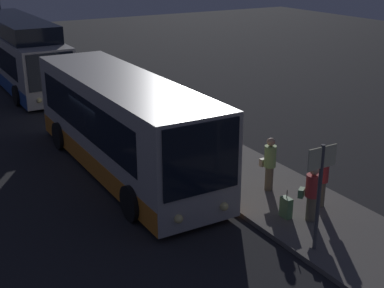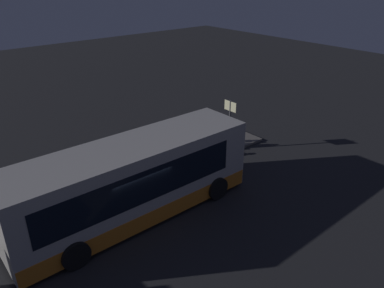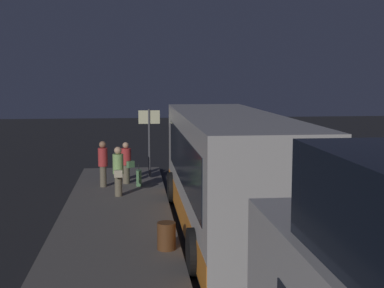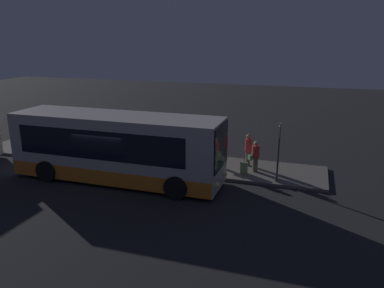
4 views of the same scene
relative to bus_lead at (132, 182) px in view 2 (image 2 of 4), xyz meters
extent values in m
plane|color=#232326|center=(-0.24, -0.17, -1.60)|extent=(80.00, 80.00, 0.00)
cube|color=#605B56|center=(-0.24, 3.09, -1.53)|extent=(20.00, 3.32, 0.14)
cube|color=#B2ADA8|center=(0.04, 0.00, 0.10)|extent=(10.14, 2.55, 3.02)
cube|color=orange|center=(0.04, 0.00, -1.07)|extent=(10.09, 2.57, 0.70)
cube|color=black|center=(-0.21, 0.00, 0.46)|extent=(8.31, 2.58, 1.33)
cube|color=black|center=(5.13, 0.00, 0.54)|extent=(0.06, 2.24, 1.93)
sphere|color=#F9E58C|center=(5.15, 0.70, -0.97)|extent=(0.24, 0.24, 0.24)
sphere|color=#F9E58C|center=(5.15, -0.70, -0.97)|extent=(0.24, 0.24, 0.24)
cylinder|color=black|center=(3.49, 1.27, -1.08)|extent=(1.03, 0.30, 1.03)
cylinder|color=black|center=(3.49, -1.27, -1.08)|extent=(1.03, 0.30, 1.03)
cylinder|color=black|center=(-3.10, 1.27, -1.08)|extent=(1.03, 0.30, 1.03)
cylinder|color=black|center=(-3.10, -1.27, -1.08)|extent=(1.03, 0.30, 1.03)
cylinder|color=#6B604C|center=(6.23, 2.84, -1.10)|extent=(0.38, 0.38, 0.72)
cylinder|color=#BF3333|center=(6.23, 2.84, -0.42)|extent=(0.55, 0.55, 0.63)
sphere|color=tan|center=(6.23, 2.84, 0.01)|extent=(0.24, 0.24, 0.24)
cube|color=#598C59|center=(5.99, 2.67, -0.69)|extent=(0.28, 0.31, 0.24)
cylinder|color=#6B604C|center=(4.08, 3.07, -1.07)|extent=(0.26, 0.26, 0.77)
cylinder|color=#8CB766|center=(4.08, 3.07, -0.35)|extent=(0.37, 0.37, 0.67)
sphere|color=tan|center=(4.08, 3.07, 0.11)|extent=(0.25, 0.25, 0.25)
cube|color=beige|center=(3.80, 3.07, -0.63)|extent=(0.15, 0.28, 0.24)
cylinder|color=#6B604C|center=(5.71, 3.68, -1.07)|extent=(0.30, 0.30, 0.77)
cylinder|color=#BF3333|center=(5.71, 3.68, -0.35)|extent=(0.42, 0.42, 0.67)
sphere|color=#9E7051|center=(5.71, 3.68, 0.11)|extent=(0.25, 0.25, 0.25)
cube|color=#598C59|center=(5.76, 2.36, -1.16)|extent=(0.35, 0.20, 0.59)
cylinder|color=black|center=(5.76, 2.36, -0.75)|extent=(0.02, 0.02, 0.24)
cylinder|color=#4C4C51|center=(7.40, 1.91, -0.08)|extent=(0.10, 0.10, 2.76)
cube|color=beige|center=(7.40, 1.91, 0.98)|extent=(0.04, 0.85, 0.53)
cylinder|color=#593319|center=(-1.74, 1.79, -1.13)|extent=(0.44, 0.44, 0.65)
camera|label=1|loc=(15.88, -6.59, 5.58)|focal=50.00mm
camera|label=2|loc=(-6.38, -11.32, 7.72)|focal=35.00mm
camera|label=3|loc=(-13.96, 2.51, 2.63)|focal=50.00mm
camera|label=4|loc=(8.72, -15.11, 5.07)|focal=35.00mm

